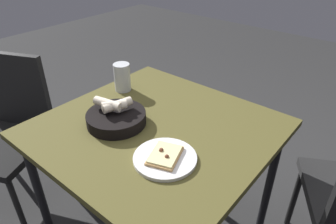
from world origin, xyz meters
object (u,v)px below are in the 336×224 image
at_px(pizza_plate, 165,157).
at_px(beer_glass, 122,78).
at_px(dining_table, 156,138).
at_px(bread_basket, 116,117).
at_px(chair_near, 8,125).

distance_m(pizza_plate, beer_glass, 0.60).
xyz_separation_m(dining_table, bread_basket, (-0.15, -0.09, 0.10)).
height_order(dining_table, bread_basket, bread_basket).
bearing_deg(dining_table, beer_glass, 158.04).
bearing_deg(chair_near, pizza_plate, 8.33).
relative_size(pizza_plate, beer_glass, 1.64).
distance_m(beer_glass, chair_near, 0.71).
bearing_deg(bread_basket, pizza_plate, -8.86).
bearing_deg(chair_near, dining_table, 18.95).
xyz_separation_m(bread_basket, chair_near, (-0.70, -0.20, -0.24)).
xyz_separation_m(dining_table, pizza_plate, (0.17, -0.14, 0.08)).
distance_m(pizza_plate, chair_near, 1.05).
relative_size(bread_basket, beer_glass, 1.78).
distance_m(dining_table, bread_basket, 0.20).
relative_size(beer_glass, chair_near, 0.16).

